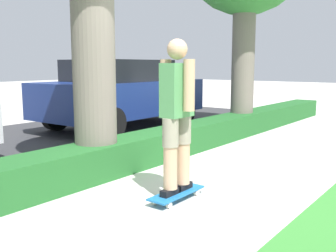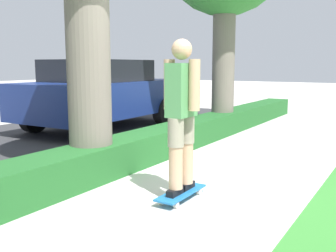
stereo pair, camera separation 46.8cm
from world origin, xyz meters
name	(u,v)px [view 2 (the right image)]	position (x,y,z in m)	size (l,w,h in m)	color
ground_plane	(220,190)	(0.00, 0.00, 0.00)	(60.00, 60.00, 0.00)	beige
hedge_row	(115,156)	(0.00, 1.60, 0.22)	(15.68, 0.60, 0.44)	#236028
skateboard	(181,193)	(-0.53, 0.23, 0.07)	(0.76, 0.24, 0.09)	#1E6BAD
skater_person	(181,112)	(-0.53, 0.23, 0.97)	(0.49, 0.42, 1.65)	black
parked_car_middle	(101,93)	(2.78, 4.27, 0.83)	(4.10, 2.02, 1.58)	navy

